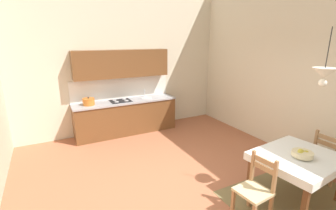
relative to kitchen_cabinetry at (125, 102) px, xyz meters
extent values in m
cube|color=#A86042|center=(0.10, -2.94, -0.91)|extent=(6.13, 7.02, 0.10)
cube|color=beige|center=(0.10, 0.33, 1.16)|extent=(6.13, 0.12, 4.03)
cube|color=beige|center=(2.93, -2.94, 1.16)|extent=(0.12, 7.02, 4.03)
cube|color=olive|center=(1.50, -4.04, -0.85)|extent=(2.10, 1.60, 0.01)
cube|color=brown|center=(0.01, -0.04, -0.43)|extent=(2.67, 0.60, 0.86)
cube|color=#9E9EA3|center=(0.01, -0.05, 0.02)|extent=(2.70, 0.63, 0.04)
cube|color=white|center=(0.01, 0.26, 0.32)|extent=(2.67, 0.01, 0.55)
cube|color=brown|center=(0.01, 0.09, 0.99)|extent=(2.45, 0.34, 0.70)
cube|color=black|center=(0.01, -0.31, -0.81)|extent=(2.63, 0.02, 0.09)
cylinder|color=silver|center=(0.61, -0.04, 0.04)|extent=(0.34, 0.34, 0.02)
cylinder|color=silver|center=(0.61, 0.10, 0.15)|extent=(0.02, 0.02, 0.22)
cube|color=black|center=(-0.13, -0.04, 0.05)|extent=(0.52, 0.42, 0.01)
cylinder|color=silver|center=(-0.26, -0.14, 0.06)|extent=(0.11, 0.11, 0.01)
cylinder|color=silver|center=(0.00, -0.14, 0.06)|extent=(0.11, 0.11, 0.01)
cylinder|color=silver|center=(-0.26, 0.06, 0.06)|extent=(0.11, 0.11, 0.01)
cylinder|color=silver|center=(0.00, 0.06, 0.06)|extent=(0.11, 0.11, 0.01)
cylinder|color=orange|center=(-0.93, -0.06, 0.12)|extent=(0.28, 0.28, 0.15)
cylinder|color=orange|center=(-0.93, -0.06, 0.20)|extent=(0.29, 0.29, 0.02)
sphere|color=black|center=(-0.93, -0.06, 0.23)|extent=(0.04, 0.04, 0.04)
cube|color=brown|center=(1.50, -3.94, -0.12)|extent=(1.26, 1.10, 0.02)
cube|color=brown|center=(1.02, -4.43, -0.49)|extent=(0.08, 0.08, 0.73)
cube|color=brown|center=(0.93, -3.56, -0.49)|extent=(0.08, 0.08, 0.73)
cube|color=brown|center=(1.98, -3.46, -0.49)|extent=(0.08, 0.08, 0.73)
cube|color=white|center=(1.50, -3.94, -0.10)|extent=(1.33, 1.17, 0.00)
cube|color=white|center=(1.55, -4.47, -0.17)|extent=(1.23, 0.13, 0.12)
cube|color=white|center=(1.45, -3.42, -0.17)|extent=(1.23, 0.13, 0.12)
cube|color=white|center=(0.89, -4.00, -0.17)|extent=(0.11, 1.05, 0.12)
cube|color=white|center=(2.11, -3.88, -0.17)|extent=(0.11, 1.05, 0.12)
cube|color=#D1BC89|center=(2.52, -3.88, -0.43)|extent=(0.43, 0.43, 0.04)
cube|color=#A3754C|center=(2.69, -3.69, -0.65)|extent=(0.04, 0.04, 0.41)
cube|color=#A3754C|center=(2.33, -3.70, -0.39)|extent=(0.04, 0.04, 0.93)
cube|color=#A3754C|center=(2.34, -4.06, -0.39)|extent=(0.04, 0.04, 0.93)
cube|color=#A3754C|center=(2.34, -3.88, -0.01)|extent=(0.03, 0.32, 0.07)
cube|color=#A3754C|center=(2.34, -3.88, -0.12)|extent=(0.03, 0.32, 0.07)
cube|color=#D1BC89|center=(0.56, -3.97, -0.43)|extent=(0.45, 0.45, 0.04)
cube|color=#A3754C|center=(0.37, -3.80, -0.65)|extent=(0.05, 0.05, 0.41)
cube|color=#A3754C|center=(0.76, -4.13, -0.39)|extent=(0.05, 0.05, 0.93)
cube|color=#A3754C|center=(0.73, -3.77, -0.39)|extent=(0.05, 0.05, 0.93)
cube|color=#A3754C|center=(0.74, -3.95, -0.01)|extent=(0.05, 0.32, 0.07)
cube|color=#A3754C|center=(0.74, -3.95, -0.12)|extent=(0.05, 0.32, 0.07)
cylinder|color=beige|center=(1.47, -4.02, -0.09)|extent=(0.17, 0.17, 0.02)
cylinder|color=beige|center=(1.47, -4.02, -0.04)|extent=(0.30, 0.30, 0.07)
sphere|color=gold|center=(1.42, -4.01, -0.03)|extent=(0.09, 0.09, 0.09)
sphere|color=gold|center=(1.53, -4.04, -0.04)|extent=(0.08, 0.08, 0.08)
sphere|color=gold|center=(1.47, -3.99, -0.03)|extent=(0.10, 0.10, 0.10)
cylinder|color=black|center=(1.63, -4.04, 1.49)|extent=(0.01, 0.01, 0.57)
cone|color=silver|center=(1.63, -4.04, 1.16)|extent=(0.32, 0.32, 0.14)
sphere|color=white|center=(1.63, -4.04, 1.02)|extent=(0.11, 0.11, 0.11)
camera|label=1|loc=(-1.81, -5.97, 1.62)|focal=25.59mm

